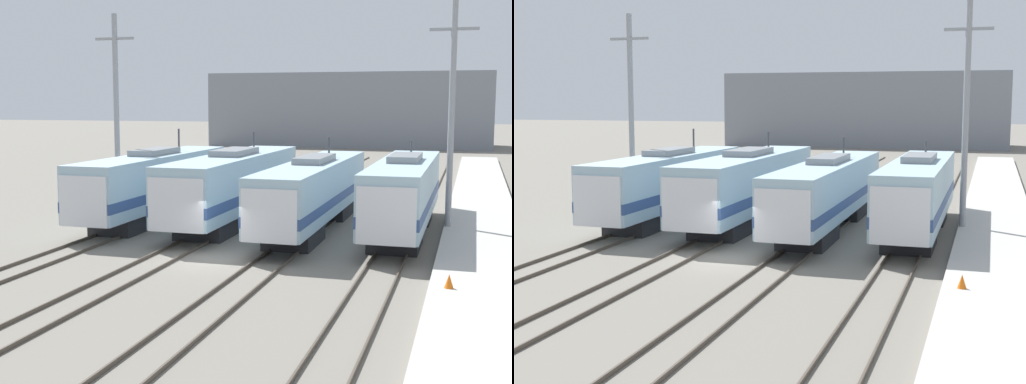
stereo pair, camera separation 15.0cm
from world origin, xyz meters
TOP-DOWN VIEW (x-y plane):
  - ground_plane at (0.00, 0.00)m, footprint 400.00×400.00m
  - rail_pair_far_left at (-7.36, 0.00)m, footprint 1.50×120.00m
  - rail_pair_center_left at (-2.45, 0.00)m, footprint 1.51×120.00m
  - rail_pair_center_right at (2.45, 0.00)m, footprint 1.51×120.00m
  - rail_pair_far_right at (7.36, 0.00)m, footprint 1.50×120.00m
  - locomotive_far_left at (-7.36, 8.96)m, footprint 2.87×16.60m
  - locomotive_center_left at (-2.45, 9.26)m, footprint 3.10×17.25m
  - locomotive_center_right at (2.45, 8.53)m, footprint 2.79×18.31m
  - locomotive_far_right at (7.36, 8.59)m, footprint 2.83×16.35m
  - catenary_tower_left at (-10.05, 9.88)m, footprint 2.51×0.33m
  - catenary_tower_right at (9.63, 9.88)m, footprint 2.51×0.33m
  - platform at (11.44, 0.00)m, footprint 4.00×120.00m
  - traffic_cone at (10.16, -3.33)m, footprint 0.33×0.33m
  - depot_building at (-8.07, 84.27)m, footprint 43.00×15.23m

SIDE VIEW (x-z plane):
  - ground_plane at x=0.00m, z-range 0.00..0.00m
  - rail_pair_far_left at x=-7.36m, z-range 0.00..0.15m
  - rail_pair_center_left at x=-2.45m, z-range 0.00..0.15m
  - rail_pair_center_right at x=2.45m, z-range 0.00..0.15m
  - rail_pair_far_right at x=7.36m, z-range 0.00..0.15m
  - platform at x=11.44m, z-range 0.00..0.41m
  - traffic_cone at x=10.16m, z-range 0.41..0.92m
  - locomotive_center_right at x=2.45m, z-range -0.35..4.58m
  - locomotive_far_left at x=-7.36m, z-range -0.47..4.86m
  - locomotive_far_right at x=7.36m, z-range -0.21..4.61m
  - locomotive_center_left at x=-2.45m, z-range -0.35..4.81m
  - depot_building at x=-8.07m, z-range 0.00..11.36m
  - catenary_tower_left at x=-10.05m, z-range 0.22..12.50m
  - catenary_tower_right at x=9.63m, z-range 0.22..12.50m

